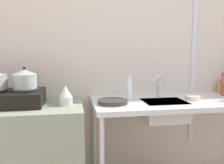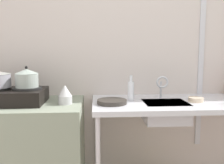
% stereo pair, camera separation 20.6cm
% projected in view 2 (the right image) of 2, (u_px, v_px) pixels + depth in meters
% --- Properties ---
extents(wall_back, '(4.87, 0.10, 2.56)m').
position_uv_depth(wall_back, '(161.00, 57.00, 2.45)').
color(wall_back, beige).
rests_on(wall_back, ground).
extents(wall_metal_strip, '(0.05, 0.01, 2.05)m').
position_uv_depth(wall_metal_strip, '(202.00, 44.00, 2.40)').
color(wall_metal_strip, silver).
extents(counter_concrete, '(1.21, 0.67, 0.91)m').
position_uv_depth(counter_concrete, '(11.00, 156.00, 2.08)').
color(counter_concrete, gray).
rests_on(counter_concrete, ground).
extents(counter_sink, '(1.62, 0.67, 0.91)m').
position_uv_depth(counter_sink, '(186.00, 108.00, 2.13)').
color(counter_sink, silver).
rests_on(counter_sink, ground).
extents(stove, '(0.54, 0.39, 0.13)m').
position_uv_depth(stove, '(12.00, 96.00, 2.02)').
color(stove, black).
rests_on(stove, counter_concrete).
extents(pot_on_right_burner, '(0.19, 0.19, 0.17)m').
position_uv_depth(pot_on_right_burner, '(27.00, 78.00, 2.01)').
color(pot_on_right_burner, '#97A29D').
rests_on(pot_on_right_burner, stove).
extents(percolator, '(0.11, 0.11, 0.16)m').
position_uv_depth(percolator, '(65.00, 95.00, 1.99)').
color(percolator, silver).
rests_on(percolator, counter_concrete).
extents(sink_basin, '(0.37, 0.31, 0.16)m').
position_uv_depth(sink_basin, '(165.00, 112.00, 2.08)').
color(sink_basin, silver).
rests_on(sink_basin, counter_sink).
extents(faucet, '(0.11, 0.07, 0.21)m').
position_uv_depth(faucet, '(162.00, 84.00, 2.20)').
color(faucet, silver).
rests_on(faucet, counter_sink).
extents(frying_pan, '(0.24, 0.24, 0.03)m').
position_uv_depth(frying_pan, '(112.00, 102.00, 2.01)').
color(frying_pan, '#332F2A').
rests_on(frying_pan, counter_sink).
extents(small_bowl_on_drainboard, '(0.13, 0.13, 0.04)m').
position_uv_depth(small_bowl_on_drainboard, '(196.00, 99.00, 2.09)').
color(small_bowl_on_drainboard, beige).
rests_on(small_bowl_on_drainboard, counter_sink).
extents(bottle_by_sink, '(0.06, 0.06, 0.22)m').
position_uv_depth(bottle_by_sink, '(131.00, 90.00, 2.14)').
color(bottle_by_sink, white).
rests_on(bottle_by_sink, counter_sink).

